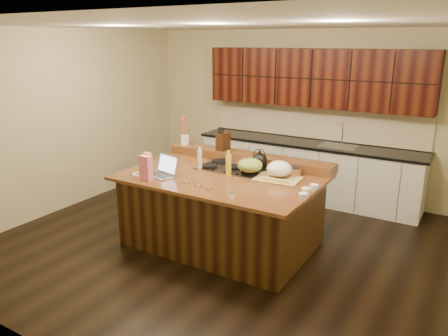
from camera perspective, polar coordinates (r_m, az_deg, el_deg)
The scene contains 34 objects.
room at distance 5.29m, azimuth -0.28°, elevation 3.51°, with size 5.52×5.02×2.72m.
island at distance 5.55m, azimuth -0.27°, elevation -5.44°, with size 2.40×1.60×0.92m.
back_ledge at distance 5.97m, azimuth 3.22°, elevation 1.33°, with size 2.40×0.30×0.12m, color black.
cooktop at distance 5.64m, azimuth 1.31°, elevation -0.01°, with size 0.92×0.52×0.05m.
back_counter at distance 7.21m, azimuth 11.06°, elevation 3.72°, with size 3.70×0.66×2.40m.
kettle at distance 5.58m, azimuth 4.65°, elevation 1.03°, with size 0.20×0.20×0.18m, color black.
green_bowl at distance 5.36m, azimuth 3.41°, elevation 0.37°, with size 0.31×0.31×0.17m, color olive.
laptop at distance 5.43m, azimuth -7.88°, elevation -0.28°, with size 0.41×0.36×0.25m.
oil_bottle at distance 5.33m, azimuth 0.60°, elevation 0.35°, with size 0.07×0.07×0.27m, color yellow.
vinegar_bottle at distance 5.61m, azimuth -3.19°, elevation 1.02°, with size 0.06×0.06×0.25m, color silver.
wooden_tray at distance 5.28m, azimuth 7.18°, elevation -0.41°, with size 0.55×0.44×0.21m.
ramekin_a at distance 4.72m, azimuth 10.30°, elevation -3.53°, with size 0.10×0.10×0.04m, color white.
ramekin_b at distance 4.89m, azimuth 10.68°, elevation -2.83°, with size 0.10×0.10×0.04m, color white.
ramekin_c at distance 5.02m, azimuth 11.68°, elevation -2.38°, with size 0.10×0.10×0.04m, color white.
strainer_bowl at distance 5.44m, azimuth 8.78°, elevation -0.52°, with size 0.24×0.24×0.09m, color #996B3F.
kitchen_timer at distance 4.74m, azimuth 1.10°, elevation -2.99°, with size 0.08×0.08×0.07m, color silver.
pink_bag at distance 5.26m, azimuth -10.18°, elevation 0.01°, with size 0.16×0.08×0.30m, color #E46B8A.
candy_plate at distance 5.54m, azimuth -10.98°, elevation -0.75°, with size 0.18×0.18×0.01m, color white.
package_box at distance 5.99m, azimuth -9.98°, elevation 1.30°, with size 0.10×0.07×0.15m, color #DFBA4E.
utensil_crock at distance 6.49m, azimuth -5.15°, elevation 3.71°, with size 0.12×0.12×0.14m, color white.
knife_block at distance 6.12m, azimuth -0.12°, elevation 3.48°, with size 0.12×0.20×0.24m, color black.
gumdrop_0 at distance 4.99m, azimuth -3.73°, elevation -2.34°, with size 0.02×0.02×0.02m, color red.
gumdrop_1 at distance 4.91m, azimuth -1.59°, elevation -2.62°, with size 0.02×0.02×0.02m, color #198C26.
gumdrop_2 at distance 4.85m, azimuth -1.88°, elevation -2.87°, with size 0.02×0.02×0.02m, color red.
gumdrop_3 at distance 5.02m, azimuth -3.00°, elevation -2.22°, with size 0.02×0.02×0.02m, color #198C26.
gumdrop_4 at distance 5.00m, azimuth -3.72°, elevation -2.32°, with size 0.02×0.02×0.02m, color red.
gumdrop_5 at distance 5.12m, azimuth -3.39°, elevation -1.85°, with size 0.02×0.02×0.02m, color #198C26.
gumdrop_6 at distance 5.10m, azimuth -5.11°, elevation -1.95°, with size 0.02×0.02×0.02m, color red.
gumdrop_7 at distance 4.93m, azimuth -3.21°, elevation -2.57°, with size 0.02×0.02×0.02m, color #198C26.
gumdrop_8 at distance 4.95m, azimuth -2.84°, elevation -2.48°, with size 0.02×0.02×0.02m, color red.
gumdrop_9 at distance 5.12m, azimuth -5.57°, elevation -1.88°, with size 0.02×0.02×0.02m, color #198C26.
gumdrop_10 at distance 4.91m, azimuth -2.37°, elevation -2.64°, with size 0.02×0.02×0.02m, color red.
gumdrop_11 at distance 5.09m, azimuth -4.59°, elevation -1.97°, with size 0.02×0.02×0.02m, color #198C26.
gumdrop_12 at distance 5.12m, azimuth -3.97°, elevation -1.87°, with size 0.02×0.02×0.02m, color red.
Camera 1 is at (2.68, -4.40, 2.54)m, focal length 35.00 mm.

